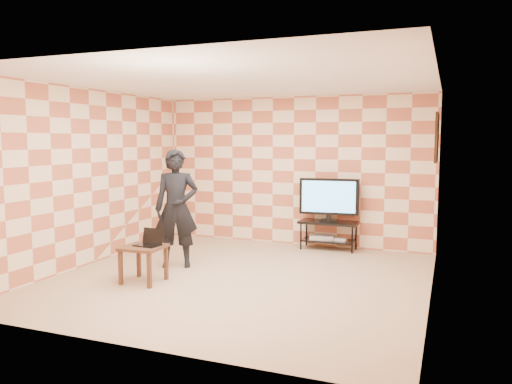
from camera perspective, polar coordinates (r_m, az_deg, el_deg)
floor at (r=7.05m, az=-1.80°, el=-9.82°), size 5.00×5.00×0.00m
wall_back at (r=9.15m, az=4.32°, el=2.40°), size 5.00×0.02×2.70m
wall_front at (r=4.63m, az=-14.08°, el=-1.27°), size 5.00×0.02×2.70m
wall_left at (r=8.12m, az=-18.29°, el=1.66°), size 0.02×5.00×2.70m
wall_right at (r=6.27m, az=19.69°, el=0.42°), size 0.02×5.00×2.70m
ceiling at (r=6.83m, az=-1.87°, el=12.54°), size 5.00×5.00×0.02m
wall_art at (r=7.79m, az=19.96°, el=5.85°), size 0.04×0.72×0.72m
tv_stand at (r=8.85m, az=8.30°, el=-4.19°), size 1.02×0.46×0.50m
tv at (r=8.77m, az=8.35°, el=-0.64°), size 1.04×0.22×0.75m
dvd_player at (r=8.93m, az=7.50°, el=-5.12°), size 0.47×0.38×0.07m
game_console at (r=8.83m, az=9.65°, el=-5.37°), size 0.20×0.15×0.04m
side_table at (r=6.93m, az=-12.74°, el=-6.74°), size 0.54×0.54×0.50m
laptop at (r=6.92m, az=-12.06°, el=-5.56°), size 0.35×0.29×0.22m
person at (r=7.61m, az=-9.07°, el=-1.86°), size 0.77×0.66×1.78m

